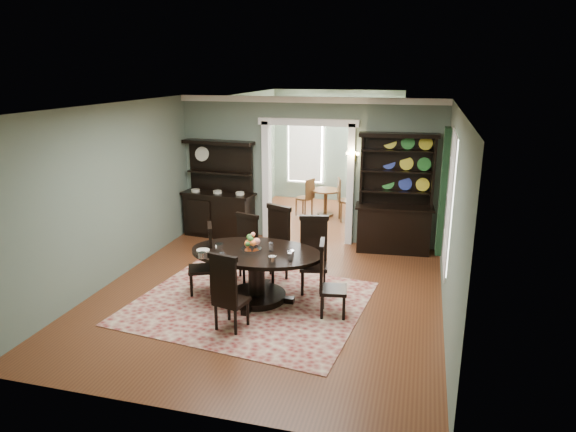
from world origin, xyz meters
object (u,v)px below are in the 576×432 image
(dining_table, at_px, (256,266))
(sideboard, at_px, (219,203))
(parlor_table, at_px, (326,199))
(welsh_dresser, at_px, (394,209))

(dining_table, height_order, sideboard, sideboard)
(parlor_table, bearing_deg, welsh_dresser, -50.23)
(welsh_dresser, bearing_deg, dining_table, -128.09)
(welsh_dresser, relative_size, parlor_table, 3.30)
(sideboard, height_order, welsh_dresser, welsh_dresser)
(sideboard, distance_m, welsh_dresser, 3.73)
(sideboard, height_order, parlor_table, sideboard)
(welsh_dresser, bearing_deg, sideboard, 175.29)
(dining_table, relative_size, welsh_dresser, 0.88)
(dining_table, xyz_separation_m, welsh_dresser, (1.93, 2.90, 0.28))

